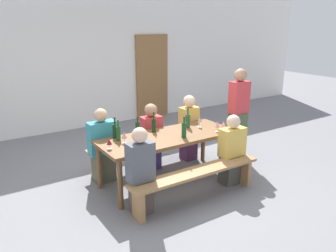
{
  "coord_description": "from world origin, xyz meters",
  "views": [
    {
      "loc": [
        -2.65,
        -4.05,
        2.37
      ],
      "look_at": [
        0.0,
        0.0,
        0.9
      ],
      "focal_mm": 36.35,
      "sensor_mm": 36.0,
      "label": 1
    }
  ],
  "objects_px": {
    "wine_bottle_5": "(154,125)",
    "wine_glass_4": "(109,142)",
    "tasting_table": "(168,140)",
    "wine_bottle_2": "(184,130)",
    "bench_far": "(145,146)",
    "wooden_door": "(152,77)",
    "seated_guest_near_1": "(232,152)",
    "wine_bottle_3": "(138,129)",
    "wine_glass_0": "(223,124)",
    "wine_glass_3": "(124,135)",
    "wine_bottle_4": "(188,121)",
    "seated_guest_far_0": "(103,148)",
    "wine_bottle_0": "(115,130)",
    "seated_guest_far_2": "(189,128)",
    "wine_glass_2": "(217,124)",
    "wine_bottle_1": "(118,133)",
    "wine_glass_1": "(199,120)",
    "seated_guest_near_0": "(141,173)",
    "seated_guest_far_1": "(151,138)",
    "standing_host": "(238,116)",
    "bench_near": "(197,177)"
  },
  "relations": [
    {
      "from": "wine_glass_2",
      "to": "seated_guest_far_1",
      "type": "relative_size",
      "value": 0.15
    },
    {
      "from": "wine_bottle_0",
      "to": "wine_bottle_4",
      "type": "bearing_deg",
      "value": -8.2
    },
    {
      "from": "wine_bottle_5",
      "to": "seated_guest_near_1",
      "type": "height_order",
      "value": "seated_guest_near_1"
    },
    {
      "from": "wine_bottle_0",
      "to": "wine_glass_1",
      "type": "distance_m",
      "value": 1.39
    },
    {
      "from": "wine_bottle_1",
      "to": "wine_glass_0",
      "type": "xyz_separation_m",
      "value": [
        1.53,
        -0.53,
        0.01
      ]
    },
    {
      "from": "wine_bottle_1",
      "to": "wine_bottle_4",
      "type": "distance_m",
      "value": 1.21
    },
    {
      "from": "seated_guest_far_0",
      "to": "wine_bottle_4",
      "type": "bearing_deg",
      "value": 73.13
    },
    {
      "from": "seated_guest_near_0",
      "to": "seated_guest_far_0",
      "type": "distance_m",
      "value": 1.14
    },
    {
      "from": "wine_bottle_1",
      "to": "seated_guest_far_1",
      "type": "distance_m",
      "value": 0.9
    },
    {
      "from": "wine_bottle_4",
      "to": "bench_near",
      "type": "bearing_deg",
      "value": -118.91
    },
    {
      "from": "wine_bottle_3",
      "to": "wine_bottle_5",
      "type": "xyz_separation_m",
      "value": [
        0.34,
        0.11,
        -0.01
      ]
    },
    {
      "from": "wine_glass_1",
      "to": "seated_guest_near_0",
      "type": "relative_size",
      "value": 0.16
    },
    {
      "from": "bench_near",
      "to": "wine_bottle_1",
      "type": "bearing_deg",
      "value": 127.8
    },
    {
      "from": "wine_bottle_0",
      "to": "seated_guest_far_1",
      "type": "relative_size",
      "value": 0.28
    },
    {
      "from": "bench_far",
      "to": "wine_glass_4",
      "type": "bearing_deg",
      "value": -141.66
    },
    {
      "from": "seated_guest_near_1",
      "to": "seated_guest_far_1",
      "type": "distance_m",
      "value": 1.36
    },
    {
      "from": "wine_bottle_4",
      "to": "seated_guest_far_0",
      "type": "distance_m",
      "value": 1.41
    },
    {
      "from": "wine_glass_2",
      "to": "seated_guest_far_2",
      "type": "distance_m",
      "value": 0.88
    },
    {
      "from": "wine_bottle_0",
      "to": "wine_bottle_4",
      "type": "xyz_separation_m",
      "value": [
        1.19,
        -0.17,
        0.01
      ]
    },
    {
      "from": "wine_glass_2",
      "to": "wine_glass_3",
      "type": "bearing_deg",
      "value": 167.75
    },
    {
      "from": "wine_bottle_5",
      "to": "wine_glass_4",
      "type": "xyz_separation_m",
      "value": [
        -0.89,
        -0.32,
        -0.02
      ]
    },
    {
      "from": "wine_bottle_4",
      "to": "wine_glass_4",
      "type": "distance_m",
      "value": 1.48
    },
    {
      "from": "wine_bottle_0",
      "to": "seated_guest_far_2",
      "type": "height_order",
      "value": "seated_guest_far_2"
    },
    {
      "from": "wine_glass_2",
      "to": "seated_guest_near_0",
      "type": "distance_m",
      "value": 1.59
    },
    {
      "from": "wooden_door",
      "to": "seated_guest_near_1",
      "type": "height_order",
      "value": "wooden_door"
    },
    {
      "from": "wine_bottle_1",
      "to": "wine_glass_2",
      "type": "bearing_deg",
      "value": -17.56
    },
    {
      "from": "bench_far",
      "to": "wine_bottle_2",
      "type": "distance_m",
      "value": 1.07
    },
    {
      "from": "wine_bottle_1",
      "to": "standing_host",
      "type": "xyz_separation_m",
      "value": [
        2.25,
        -0.11,
        -0.05
      ]
    },
    {
      "from": "wine_bottle_2",
      "to": "wine_glass_2",
      "type": "bearing_deg",
      "value": -5.17
    },
    {
      "from": "wine_bottle_3",
      "to": "wine_glass_3",
      "type": "xyz_separation_m",
      "value": [
        -0.27,
        -0.11,
        -0.01
      ]
    },
    {
      "from": "bench_far",
      "to": "wine_glass_1",
      "type": "xyz_separation_m",
      "value": [
        0.66,
        -0.64,
        0.52
      ]
    },
    {
      "from": "tasting_table",
      "to": "wine_bottle_2",
      "type": "distance_m",
      "value": 0.32
    },
    {
      "from": "wine_glass_0",
      "to": "standing_host",
      "type": "xyz_separation_m",
      "value": [
        0.72,
        0.42,
        -0.07
      ]
    },
    {
      "from": "wine_bottle_4",
      "to": "seated_guest_far_0",
      "type": "bearing_deg",
      "value": 163.13
    },
    {
      "from": "wine_glass_3",
      "to": "tasting_table",
      "type": "bearing_deg",
      "value": -4.61
    },
    {
      "from": "wine_bottle_5",
      "to": "wine_glass_1",
      "type": "relative_size",
      "value": 1.69
    },
    {
      "from": "bench_far",
      "to": "wine_glass_2",
      "type": "bearing_deg",
      "value": -52.59
    },
    {
      "from": "wine_glass_0",
      "to": "wine_bottle_4",
      "type": "bearing_deg",
      "value": 122.87
    },
    {
      "from": "wine_bottle_1",
      "to": "wine_glass_3",
      "type": "relative_size",
      "value": 1.84
    },
    {
      "from": "seated_guest_far_1",
      "to": "seated_guest_far_2",
      "type": "height_order",
      "value": "seated_guest_far_2"
    },
    {
      "from": "wine_glass_1",
      "to": "seated_guest_far_0",
      "type": "bearing_deg",
      "value": 161.81
    },
    {
      "from": "wine_bottle_3",
      "to": "wine_glass_0",
      "type": "xyz_separation_m",
      "value": [
        1.23,
        -0.49,
        0.0
      ]
    },
    {
      "from": "tasting_table",
      "to": "wine_bottle_2",
      "type": "bearing_deg",
      "value": -53.94
    },
    {
      "from": "wine_glass_0",
      "to": "seated_guest_near_1",
      "type": "bearing_deg",
      "value": -97.16
    },
    {
      "from": "wine_glass_2",
      "to": "tasting_table",
      "type": "bearing_deg",
      "value": 160.97
    },
    {
      "from": "wine_bottle_5",
      "to": "wine_bottle_0",
      "type": "bearing_deg",
      "value": 173.75
    },
    {
      "from": "wooden_door",
      "to": "seated_guest_far_2",
      "type": "relative_size",
      "value": 1.79
    },
    {
      "from": "wooden_door",
      "to": "wine_bottle_5",
      "type": "height_order",
      "value": "wooden_door"
    },
    {
      "from": "bench_far",
      "to": "wine_bottle_5",
      "type": "bearing_deg",
      "value": -100.56
    },
    {
      "from": "wine_bottle_4",
      "to": "seated_guest_far_0",
      "type": "relative_size",
      "value": 0.28
    }
  ]
}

